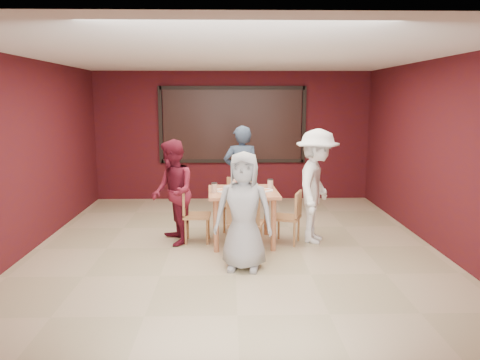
{
  "coord_description": "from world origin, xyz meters",
  "views": [
    {
      "loc": [
        -0.08,
        -6.76,
        2.22
      ],
      "look_at": [
        0.09,
        0.24,
        0.99
      ],
      "focal_mm": 35.0,
      "sensor_mm": 36.0,
      "label": 1
    }
  ],
  "objects_px": {
    "diner_back": "(241,174)",
    "diner_left": "(173,192)",
    "chair_front": "(245,221)",
    "dining_table": "(243,197)",
    "chair_right": "(291,214)",
    "diner_front": "(244,211)",
    "chair_back": "(238,201)",
    "chair_left": "(192,212)",
    "diner_right": "(317,186)"
  },
  "relations": [
    {
      "from": "chair_back",
      "to": "diner_left",
      "type": "relative_size",
      "value": 0.55
    },
    {
      "from": "diner_front",
      "to": "diner_back",
      "type": "relative_size",
      "value": 0.89
    },
    {
      "from": "chair_front",
      "to": "diner_back",
      "type": "bearing_deg",
      "value": 89.82
    },
    {
      "from": "dining_table",
      "to": "chair_front",
      "type": "xyz_separation_m",
      "value": [
        0.01,
        -0.72,
        -0.18
      ]
    },
    {
      "from": "chair_right",
      "to": "diner_front",
      "type": "relative_size",
      "value": 0.53
    },
    {
      "from": "dining_table",
      "to": "diner_front",
      "type": "height_order",
      "value": "diner_front"
    },
    {
      "from": "diner_front",
      "to": "dining_table",
      "type": "bearing_deg",
      "value": 98.04
    },
    {
      "from": "chair_front",
      "to": "diner_front",
      "type": "height_order",
      "value": "diner_front"
    },
    {
      "from": "chair_front",
      "to": "diner_front",
      "type": "relative_size",
      "value": 0.62
    },
    {
      "from": "chair_left",
      "to": "diner_front",
      "type": "relative_size",
      "value": 0.54
    },
    {
      "from": "chair_back",
      "to": "diner_front",
      "type": "xyz_separation_m",
      "value": [
        0.04,
        -1.87,
        0.28
      ]
    },
    {
      "from": "chair_front",
      "to": "chair_right",
      "type": "distance_m",
      "value": 1.0
    },
    {
      "from": "chair_left",
      "to": "diner_back",
      "type": "xyz_separation_m",
      "value": [
        0.79,
        1.18,
        0.4
      ]
    },
    {
      "from": "chair_right",
      "to": "diner_left",
      "type": "bearing_deg",
      "value": 178.31
    },
    {
      "from": "dining_table",
      "to": "chair_front",
      "type": "height_order",
      "value": "dining_table"
    },
    {
      "from": "chair_left",
      "to": "diner_right",
      "type": "height_order",
      "value": "diner_right"
    },
    {
      "from": "chair_left",
      "to": "diner_right",
      "type": "distance_m",
      "value": 1.96
    },
    {
      "from": "chair_right",
      "to": "chair_left",
      "type": "bearing_deg",
      "value": 175.31
    },
    {
      "from": "dining_table",
      "to": "chair_back",
      "type": "height_order",
      "value": "dining_table"
    },
    {
      "from": "dining_table",
      "to": "diner_right",
      "type": "relative_size",
      "value": 0.62
    },
    {
      "from": "chair_back",
      "to": "diner_back",
      "type": "relative_size",
      "value": 0.51
    },
    {
      "from": "diner_front",
      "to": "diner_left",
      "type": "xyz_separation_m",
      "value": [
        -1.05,
        1.13,
        0.03
      ]
    },
    {
      "from": "chair_front",
      "to": "diner_left",
      "type": "bearing_deg",
      "value": 146.18
    },
    {
      "from": "diner_back",
      "to": "diner_left",
      "type": "relative_size",
      "value": 1.09
    },
    {
      "from": "chair_front",
      "to": "chair_right",
      "type": "relative_size",
      "value": 1.17
    },
    {
      "from": "diner_front",
      "to": "diner_left",
      "type": "height_order",
      "value": "diner_left"
    },
    {
      "from": "diner_left",
      "to": "chair_back",
      "type": "bearing_deg",
      "value": 108.99
    },
    {
      "from": "chair_back",
      "to": "chair_right",
      "type": "bearing_deg",
      "value": -44.66
    },
    {
      "from": "chair_back",
      "to": "chair_left",
      "type": "bearing_deg",
      "value": -136.85
    },
    {
      "from": "diner_front",
      "to": "chair_back",
      "type": "bearing_deg",
      "value": 100.55
    },
    {
      "from": "diner_back",
      "to": "dining_table",
      "type": "bearing_deg",
      "value": 86.04
    },
    {
      "from": "chair_back",
      "to": "chair_left",
      "type": "relative_size",
      "value": 1.05
    },
    {
      "from": "chair_right",
      "to": "dining_table",
      "type": "bearing_deg",
      "value": 176.36
    },
    {
      "from": "chair_front",
      "to": "diner_back",
      "type": "relative_size",
      "value": 0.55
    },
    {
      "from": "chair_left",
      "to": "chair_right",
      "type": "height_order",
      "value": "chair_left"
    },
    {
      "from": "chair_back",
      "to": "diner_right",
      "type": "height_order",
      "value": "diner_right"
    },
    {
      "from": "diner_front",
      "to": "diner_back",
      "type": "bearing_deg",
      "value": 98.42
    },
    {
      "from": "diner_left",
      "to": "dining_table",
      "type": "bearing_deg",
      "value": 72.27
    },
    {
      "from": "chair_back",
      "to": "chair_left",
      "type": "xyz_separation_m",
      "value": [
        -0.72,
        -0.67,
        -0.02
      ]
    },
    {
      "from": "chair_back",
      "to": "diner_front",
      "type": "distance_m",
      "value": 1.89
    },
    {
      "from": "chair_front",
      "to": "chair_back",
      "type": "xyz_separation_m",
      "value": [
        -0.07,
        1.47,
        -0.04
      ]
    },
    {
      "from": "dining_table",
      "to": "diner_back",
      "type": "xyz_separation_m",
      "value": [
        0.01,
        1.26,
        0.15
      ]
    },
    {
      "from": "diner_back",
      "to": "diner_left",
      "type": "distance_m",
      "value": 1.66
    },
    {
      "from": "chair_front",
      "to": "diner_left",
      "type": "height_order",
      "value": "diner_left"
    },
    {
      "from": "dining_table",
      "to": "diner_front",
      "type": "distance_m",
      "value": 1.13
    },
    {
      "from": "dining_table",
      "to": "diner_front",
      "type": "bearing_deg",
      "value": -91.27
    },
    {
      "from": "chair_front",
      "to": "diner_right",
      "type": "xyz_separation_m",
      "value": [
        1.13,
        0.76,
        0.34
      ]
    },
    {
      "from": "chair_back",
      "to": "diner_back",
      "type": "bearing_deg",
      "value": 81.35
    },
    {
      "from": "chair_right",
      "to": "diner_front",
      "type": "height_order",
      "value": "diner_front"
    },
    {
      "from": "diner_back",
      "to": "chair_back",
      "type": "bearing_deg",
      "value": 77.93
    }
  ]
}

